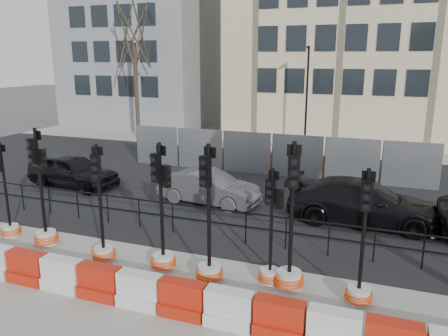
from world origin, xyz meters
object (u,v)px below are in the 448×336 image
at_px(traffic_signal_d, 163,241).
at_px(traffic_signal_h, 360,277).
at_px(traffic_signal_a, 9,218).
at_px(car_c, 363,202).
at_px(car_a, 73,171).

relative_size(traffic_signal_d, traffic_signal_h, 1.07).
xyz_separation_m(traffic_signal_a, traffic_signal_d, (5.46, -0.29, 0.19)).
distance_m(traffic_signal_d, car_c, 7.02).
bearing_deg(car_a, traffic_signal_h, -108.63).
bearing_deg(car_c, traffic_signal_a, 116.94).
bearing_deg(traffic_signal_a, car_c, 27.24).
height_order(traffic_signal_a, car_a, traffic_signal_a).
bearing_deg(car_c, traffic_signal_h, -176.75).
bearing_deg(traffic_signal_h, traffic_signal_a, -179.58).
relative_size(traffic_signal_a, car_c, 0.59).
xyz_separation_m(traffic_signal_h, car_a, (-12.00, 5.31, 0.05)).
xyz_separation_m(traffic_signal_d, car_a, (-7.11, 5.37, -0.11)).
relative_size(traffic_signal_h, car_c, 0.63).
bearing_deg(traffic_signal_a, traffic_signal_h, 0.01).
relative_size(car_a, car_c, 0.84).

